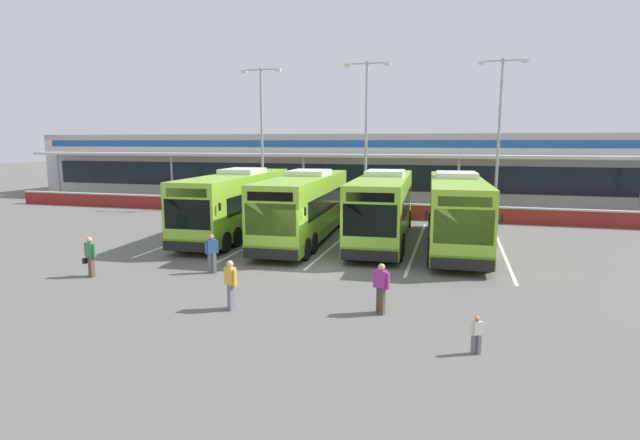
# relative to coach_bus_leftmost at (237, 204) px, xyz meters

# --- Properties ---
(ground_plane) EXTENTS (200.00, 200.00, 0.00)m
(ground_plane) POSITION_rel_coach_bus_leftmost_xyz_m (6.14, -6.23, -1.79)
(ground_plane) COLOR #605E5B
(terminal_building) EXTENTS (70.00, 13.00, 6.00)m
(terminal_building) POSITION_rel_coach_bus_leftmost_xyz_m (6.14, 20.68, 1.23)
(terminal_building) COLOR silver
(terminal_building) RESTS_ON ground
(red_barrier_wall) EXTENTS (60.00, 0.40, 1.10)m
(red_barrier_wall) POSITION_rel_coach_bus_leftmost_xyz_m (6.14, 8.27, -1.23)
(red_barrier_wall) COLOR maroon
(red_barrier_wall) RESTS_ON ground
(coach_bus_leftmost) EXTENTS (3.38, 12.26, 3.78)m
(coach_bus_leftmost) POSITION_rel_coach_bus_leftmost_xyz_m (0.00, 0.00, 0.00)
(coach_bus_leftmost) COLOR #8CC633
(coach_bus_leftmost) RESTS_ON ground
(coach_bus_left_centre) EXTENTS (3.38, 12.26, 3.78)m
(coach_bus_left_centre) POSITION_rel_coach_bus_leftmost_xyz_m (4.24, -0.39, 0.00)
(coach_bus_left_centre) COLOR #8CC633
(coach_bus_left_centre) RESTS_ON ground
(coach_bus_centre) EXTENTS (3.38, 12.26, 3.78)m
(coach_bus_centre) POSITION_rel_coach_bus_leftmost_xyz_m (8.40, 0.49, 0.00)
(coach_bus_centre) COLOR #8CC633
(coach_bus_centre) RESTS_ON ground
(coach_bus_right_centre) EXTENTS (3.38, 12.26, 3.78)m
(coach_bus_right_centre) POSITION_rel_coach_bus_leftmost_xyz_m (12.23, -0.04, 0.00)
(coach_bus_right_centre) COLOR #8CC633
(coach_bus_right_centre) RESTS_ON ground
(bay_stripe_far_west) EXTENTS (0.14, 13.00, 0.01)m
(bay_stripe_far_west) POSITION_rel_coach_bus_leftmost_xyz_m (-2.26, -0.23, -1.78)
(bay_stripe_far_west) COLOR silver
(bay_stripe_far_west) RESTS_ON ground
(bay_stripe_west) EXTENTS (0.14, 13.00, 0.01)m
(bay_stripe_west) POSITION_rel_coach_bus_leftmost_xyz_m (1.94, -0.23, -1.78)
(bay_stripe_west) COLOR silver
(bay_stripe_west) RESTS_ON ground
(bay_stripe_mid_west) EXTENTS (0.14, 13.00, 0.01)m
(bay_stripe_mid_west) POSITION_rel_coach_bus_leftmost_xyz_m (6.14, -0.23, -1.78)
(bay_stripe_mid_west) COLOR silver
(bay_stripe_mid_west) RESTS_ON ground
(bay_stripe_centre) EXTENTS (0.14, 13.00, 0.01)m
(bay_stripe_centre) POSITION_rel_coach_bus_leftmost_xyz_m (10.34, -0.23, -1.78)
(bay_stripe_centre) COLOR silver
(bay_stripe_centre) RESTS_ON ground
(bay_stripe_mid_east) EXTENTS (0.14, 13.00, 0.01)m
(bay_stripe_mid_east) POSITION_rel_coach_bus_leftmost_xyz_m (14.54, -0.23, -1.78)
(bay_stripe_mid_east) COLOR silver
(bay_stripe_mid_east) RESTS_ON ground
(pedestrian_with_handbag) EXTENTS (0.63, 0.37, 1.62)m
(pedestrian_with_handbag) POSITION_rel_coach_bus_leftmost_xyz_m (-1.83, -9.89, -0.93)
(pedestrian_with_handbag) COLOR #4C4238
(pedestrian_with_handbag) RESTS_ON ground
(pedestrian_in_dark_coat) EXTENTS (0.48, 0.40, 1.62)m
(pedestrian_in_dark_coat) POSITION_rel_coach_bus_leftmost_xyz_m (2.60, -8.09, -0.91)
(pedestrian_in_dark_coat) COLOR slate
(pedestrian_in_dark_coat) RESTS_ON ground
(pedestrian_child) EXTENTS (0.31, 0.23, 1.00)m
(pedestrian_child) POSITION_rel_coach_bus_leftmost_xyz_m (12.83, -13.35, -1.24)
(pedestrian_child) COLOR slate
(pedestrian_child) RESTS_ON ground
(pedestrian_near_bin) EXTENTS (0.52, 0.40, 1.62)m
(pedestrian_near_bin) POSITION_rel_coach_bus_leftmost_xyz_m (5.30, -11.94, -0.91)
(pedestrian_near_bin) COLOR slate
(pedestrian_near_bin) RESTS_ON ground
(pedestrian_approaching_bus) EXTENTS (0.53, 0.38, 1.62)m
(pedestrian_approaching_bus) POSITION_rel_coach_bus_leftmost_xyz_m (10.03, -11.04, -0.91)
(pedestrian_approaching_bus) COLOR #4C4238
(pedestrian_approaching_bus) RESTS_ON ground
(lamp_post_west) EXTENTS (3.24, 0.28, 11.00)m
(lamp_post_west) POSITION_rel_coach_bus_leftmost_xyz_m (-2.74, 10.71, 4.50)
(lamp_post_west) COLOR #9E9EA3
(lamp_post_west) RESTS_ON ground
(lamp_post_centre) EXTENTS (3.24, 0.28, 11.00)m
(lamp_post_centre) POSITION_rel_coach_bus_leftmost_xyz_m (5.73, 9.86, 4.50)
(lamp_post_centre) COLOR #9E9EA3
(lamp_post_centre) RESTS_ON ground
(lamp_post_east) EXTENTS (3.24, 0.28, 11.00)m
(lamp_post_east) POSITION_rel_coach_bus_leftmost_xyz_m (14.94, 11.16, 4.50)
(lamp_post_east) COLOR #9E9EA3
(lamp_post_east) RESTS_ON ground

